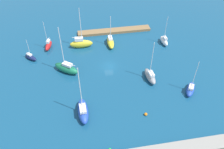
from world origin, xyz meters
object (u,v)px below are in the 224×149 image
sailboat_yellow_off_beacon (110,42)px  sailboat_white_lone_south (164,41)px  sailboat_yellow_east_end (81,43)px  sailboat_red_far_south (49,45)px  sailboat_blue_center_basin (83,111)px  sailboat_gray_along_channel (150,76)px  pier_dock (114,31)px  sailboat_navy_inner_mooring (31,57)px  sailboat_green_mid_basin (66,68)px  sailboat_blue_near_pier (191,89)px  mooring_buoy_orange (146,114)px

sailboat_yellow_off_beacon → sailboat_white_lone_south: bearing=84.8°
sailboat_yellow_east_end → sailboat_red_far_south: bearing=175.0°
sailboat_blue_center_basin → sailboat_gray_along_channel: size_ratio=1.19×
pier_dock → sailboat_yellow_east_end: size_ratio=1.90×
sailboat_blue_center_basin → sailboat_navy_inner_mooring: bearing=28.4°
sailboat_green_mid_basin → sailboat_red_far_south: bearing=-29.4°
sailboat_navy_inner_mooring → sailboat_blue_near_pier: sailboat_blue_near_pier is taller
sailboat_green_mid_basin → sailboat_red_far_south: sailboat_green_mid_basin is taller
sailboat_gray_along_channel → mooring_buoy_orange: size_ratio=15.80×
sailboat_yellow_east_end → sailboat_gray_along_channel: bearing=-44.6°
sailboat_yellow_east_end → sailboat_yellow_off_beacon: bearing=0.8°
sailboat_white_lone_south → sailboat_blue_near_pier: size_ratio=1.00×
sailboat_blue_center_basin → sailboat_blue_near_pier: (-27.67, -2.80, -0.40)m
sailboat_yellow_off_beacon → sailboat_navy_inner_mooring: bearing=-79.7°
sailboat_green_mid_basin → mooring_buoy_orange: (-17.78, 18.66, -1.06)m
pier_dock → mooring_buoy_orange: size_ratio=34.20×
sailboat_white_lone_south → sailboat_yellow_off_beacon: sailboat_yellow_off_beacon is taller
sailboat_green_mid_basin → mooring_buoy_orange: 25.79m
sailboat_yellow_east_end → sailboat_gray_along_channel: sailboat_yellow_east_end is taller
sailboat_blue_near_pier → mooring_buoy_orange: 14.45m
sailboat_yellow_east_end → pier_dock: bearing=33.4°
mooring_buoy_orange → sailboat_blue_near_pier: bearing=-157.7°
sailboat_red_far_south → sailboat_yellow_off_beacon: bearing=100.7°
sailboat_gray_along_channel → sailboat_blue_near_pier: bearing=-130.2°
sailboat_gray_along_channel → sailboat_yellow_off_beacon: (7.89, -18.09, -0.05)m
sailboat_yellow_off_beacon → mooring_buoy_orange: 30.08m
sailboat_green_mid_basin → sailboat_blue_near_pier: (-31.14, 13.19, -0.46)m
sailboat_yellow_east_end → sailboat_yellow_off_beacon: size_ratio=1.28×
sailboat_gray_along_channel → sailboat_blue_near_pier: 10.89m
sailboat_yellow_off_beacon → pier_dock: bearing=163.4°
sailboat_red_far_south → mooring_buoy_orange: sailboat_red_far_south is taller
sailboat_green_mid_basin → sailboat_yellow_off_beacon: sailboat_green_mid_basin is taller
pier_dock → sailboat_red_far_south: size_ratio=2.66×
sailboat_blue_near_pier → mooring_buoy_orange: sailboat_blue_near_pier is taller
sailboat_blue_center_basin → sailboat_yellow_east_end: (-1.46, -27.38, 0.14)m
sailboat_gray_along_channel → sailboat_yellow_off_beacon: size_ratio=1.13×
sailboat_navy_inner_mooring → sailboat_white_lone_south: sailboat_white_lone_south is taller
pier_dock → sailboat_green_mid_basin: bearing=47.9°
sailboat_yellow_east_end → mooring_buoy_orange: sailboat_yellow_east_end is taller
sailboat_yellow_off_beacon → sailboat_blue_center_basin: bearing=-19.6°
sailboat_navy_inner_mooring → sailboat_red_far_south: sailboat_red_far_south is taller
sailboat_navy_inner_mooring → sailboat_yellow_off_beacon: sailboat_yellow_off_beacon is taller
sailboat_navy_inner_mooring → sailboat_blue_center_basin: bearing=-15.7°
sailboat_blue_center_basin → sailboat_gray_along_channel: bearing=-66.3°
sailboat_navy_inner_mooring → sailboat_red_far_south: size_ratio=0.72×
sailboat_white_lone_south → mooring_buoy_orange: size_ratio=12.90×
sailboat_blue_near_pier → mooring_buoy_orange: bearing=145.4°
pier_dock → sailboat_yellow_off_beacon: size_ratio=2.44×
sailboat_yellow_east_end → sailboat_green_mid_basin: (4.92, 11.39, -0.08)m
sailboat_blue_center_basin → sailboat_red_far_south: 29.95m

